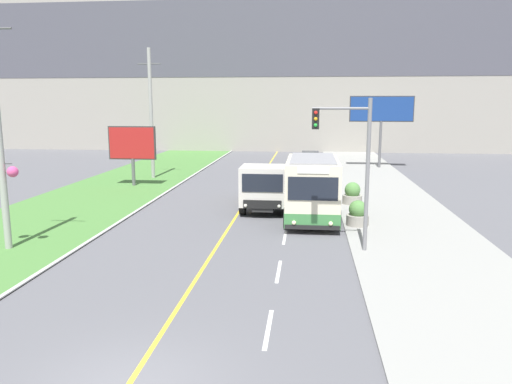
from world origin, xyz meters
TOP-DOWN VIEW (x-y plane):
  - lane_marking_centre at (0.35, 1.88)m, footprint 2.88×140.00m
  - apartment_block_background at (0.00, 54.99)m, footprint 80.00×8.04m
  - city_bus at (3.96, 15.51)m, footprint 2.68×5.56m
  - dump_truck at (1.43, 17.68)m, footprint 2.57×6.31m
  - car_distant at (3.91, 36.41)m, footprint 1.80×4.30m
  - utility_pole_far at (-8.46, 28.88)m, footprint 1.80×0.28m
  - traffic_light_mast at (5.41, 10.49)m, footprint 2.28×0.32m
  - billboard_large at (10.17, 36.81)m, footprint 5.64×0.24m
  - billboard_small at (-8.71, 25.09)m, footprint 3.40×0.24m
  - planter_round_near at (6.14, 14.63)m, footprint 1.07×1.07m
  - planter_round_second at (6.33, 19.85)m, footprint 1.14×1.14m

SIDE VIEW (x-z plane):
  - lane_marking_centre at x=0.35m, z-range 0.00..0.01m
  - planter_round_near at x=6.14m, z-range 0.00..1.22m
  - planter_round_second at x=6.33m, z-range 0.00..1.27m
  - car_distant at x=3.91m, z-range -0.04..1.41m
  - dump_truck at x=1.43m, z-range 0.00..2.60m
  - city_bus at x=3.96m, z-range 0.02..3.24m
  - billboard_small at x=-8.71m, z-range 0.82..5.08m
  - traffic_light_mast at x=5.41m, z-range 0.82..6.92m
  - utility_pole_far at x=-8.46m, z-range 0.06..10.05m
  - billboard_large at x=10.17m, z-range 1.84..8.31m
  - apartment_block_background at x=0.00m, z-range 0.00..25.36m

